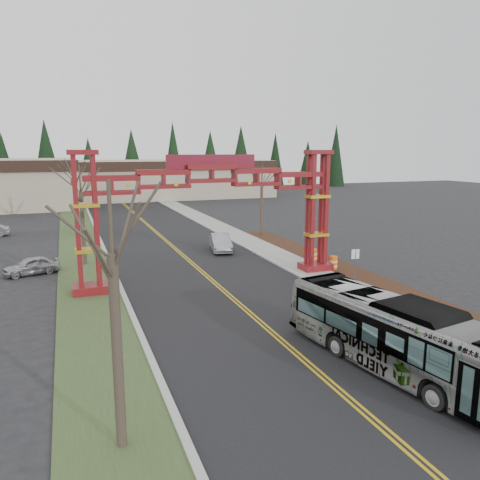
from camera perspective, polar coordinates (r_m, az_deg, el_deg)
name	(u,v)px	position (r m, az deg, el deg)	size (l,w,h in m)	color
ground	(373,420)	(17.28, 15.88, -20.39)	(200.00, 200.00, 0.00)	black
road	(188,259)	(38.85, -6.41, -2.37)	(12.00, 110.00, 0.02)	black
lane_line_left	(186,259)	(38.82, -6.58, -2.36)	(0.12, 100.00, 0.01)	gold
lane_line_right	(189,259)	(38.88, -6.24, -2.34)	(0.12, 100.00, 0.01)	gold
curb_right	(256,253)	(40.72, 2.01, -1.60)	(0.30, 110.00, 0.15)	#AEAEA9
sidewalk_right	(272,252)	(41.29, 3.87, -1.45)	(2.60, 110.00, 0.14)	gray
landscape_strip	(413,298)	(30.37, 20.33, -6.67)	(2.60, 50.00, 0.12)	black
grass_median	(86,267)	(37.78, -18.27, -3.20)	(4.00, 110.00, 0.08)	#334924
curb_left	(111,265)	(37.87, -15.48, -2.95)	(0.30, 110.00, 0.15)	#AEAEA9
gateway_arch	(212,194)	(31.22, -3.47, 5.56)	(18.20, 1.60, 8.90)	maroon
retail_building_east	(168,178)	(93.80, -8.80, 7.45)	(38.00, 20.30, 7.00)	tan
conifer_treeline	(110,162)	(104.17, -15.56, 9.15)	(116.10, 5.60, 13.00)	black
transit_bus	(395,335)	(20.31, 18.34, -10.89)	(2.54, 10.87, 3.03)	#A2A6AA
silver_sedan	(221,243)	(41.81, -2.39, -0.31)	(1.62, 4.64, 1.53)	#A5A8AD
parked_car_near_a	(31,266)	(37.11, -24.09, -2.87)	(1.55, 3.86, 1.32)	#A4A4AC
bare_tree_median_near	(112,255)	(13.56, -15.32, -1.83)	(3.13, 3.13, 8.07)	#382D26
bare_tree_median_mid	(81,193)	(37.97, -18.85, 5.47)	(3.16, 3.16, 7.80)	#382D26
bare_tree_median_far	(75,177)	(55.12, -19.49, 7.22)	(3.46, 3.46, 8.27)	#382D26
bare_tree_right_far	(262,185)	(48.70, 2.67, 6.70)	(2.94, 2.94, 7.32)	#382D26
street_sign	(355,259)	(32.27, 13.86, -2.27)	(0.54, 0.14, 2.37)	#3F3F44
barrel_south	(333,263)	(35.63, 11.31, -2.82)	(0.60, 0.60, 1.12)	#FC610E
barrel_mid	(312,256)	(37.82, 8.79, -1.96)	(0.59, 0.59, 1.09)	#FC610E
barrel_north	(314,255)	(38.17, 8.97, -1.87)	(0.58, 0.58, 1.07)	#FC610E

